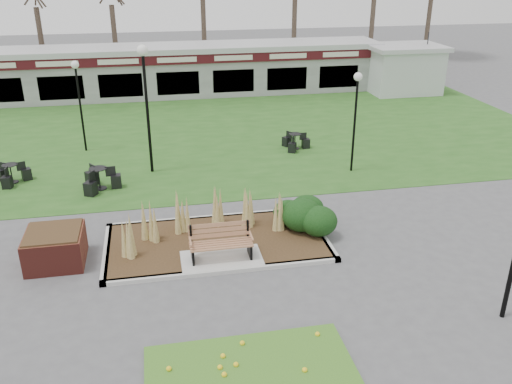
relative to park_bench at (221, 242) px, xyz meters
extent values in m
plane|color=#515154|center=(0.00, -0.25, -0.59)|extent=(100.00, 100.00, 0.00)
cube|color=#26561B|center=(0.00, 11.75, -0.58)|extent=(34.00, 16.00, 0.02)
cube|color=#372616|center=(0.00, 0.95, -0.53)|extent=(6.22, 3.22, 0.12)
cube|color=#B7B7B2|center=(0.00, -0.66, -0.53)|extent=(6.40, 0.18, 0.12)
cube|color=#B7B7B2|center=(0.00, 2.56, -0.53)|extent=(6.40, 0.18, 0.12)
cube|color=#B7B7B2|center=(-3.11, 0.95, -0.53)|extent=(0.18, 3.40, 0.12)
cube|color=#B7B7B2|center=(3.11, 0.95, -0.53)|extent=(0.18, 3.40, 0.12)
cube|color=#B7B7B2|center=(0.00, -0.10, -0.52)|extent=(2.20, 1.20, 0.13)
cone|color=#A59452|center=(-1.90, 1.35, 0.11)|extent=(0.36, 0.36, 1.15)
cone|color=#A59452|center=(-0.90, 1.75, 0.11)|extent=(0.36, 0.36, 1.15)
cone|color=#A59452|center=(0.20, 1.95, 0.11)|extent=(0.36, 0.36, 1.15)
cone|color=#A59452|center=(1.10, 1.75, 0.11)|extent=(0.36, 0.36, 1.15)
cone|color=#A59452|center=(1.90, 1.35, 0.11)|extent=(0.36, 0.36, 1.15)
cone|color=#A59452|center=(-2.40, 0.55, 0.11)|extent=(0.36, 0.36, 1.15)
ellipsoid|color=black|center=(2.60, 1.15, 0.00)|extent=(1.21, 1.10, 0.99)
ellipsoid|color=black|center=(3.00, 0.75, -0.04)|extent=(1.10, 1.00, 0.90)
ellipsoid|color=black|center=(2.90, 1.65, -0.06)|extent=(1.06, 0.96, 0.86)
ellipsoid|color=black|center=(2.30, 1.65, -0.11)|extent=(0.92, 0.84, 0.76)
cube|color=#A16B48|center=(0.00, -0.10, -0.03)|extent=(1.70, 0.57, 0.04)
cube|color=#A16B48|center=(0.00, 0.21, 0.25)|extent=(1.70, 0.13, 0.44)
cube|color=black|center=(-0.78, -0.10, -0.25)|extent=(0.06, 0.55, 0.42)
cube|color=black|center=(0.78, -0.10, -0.25)|extent=(0.06, 0.55, 0.42)
cube|color=black|center=(-0.78, 0.20, 0.22)|extent=(0.06, 0.06, 0.50)
cube|color=black|center=(0.78, 0.20, 0.22)|extent=(0.06, 0.06, 0.50)
cube|color=#A16B48|center=(-0.82, -0.12, 0.15)|extent=(0.05, 0.50, 0.04)
cube|color=#A16B48|center=(0.82, -0.12, 0.15)|extent=(0.05, 0.50, 0.04)
cube|color=maroon|center=(-4.40, 0.75, -0.14)|extent=(1.50, 1.50, 0.90)
cube|color=#372616|center=(-4.40, 0.75, 0.33)|extent=(1.40, 1.40, 0.06)
cube|color=gray|center=(0.00, 19.75, 0.71)|extent=(24.00, 3.00, 2.60)
cube|color=#450E14|center=(0.00, 18.20, 1.76)|extent=(24.00, 0.18, 0.55)
cube|color=silver|center=(0.00, 19.75, 2.16)|extent=(24.60, 3.40, 0.30)
cube|color=silver|center=(0.00, 18.09, 1.76)|extent=(22.00, 0.02, 0.28)
cube|color=black|center=(0.00, 18.30, 0.41)|extent=(22.00, 0.10, 1.30)
cube|color=silver|center=(13.50, 17.75, 0.71)|extent=(4.00, 3.00, 2.60)
cube|color=silver|center=(13.50, 17.75, 2.11)|extent=(4.40, 3.40, 0.25)
cylinder|color=#47382B|center=(-9.00, 27.75, 2.00)|extent=(0.36, 0.36, 5.17)
cylinder|color=#47382B|center=(-3.00, 27.75, 2.00)|extent=(0.36, 0.36, 5.17)
cylinder|color=#47382B|center=(3.00, 27.75, 2.00)|extent=(0.36, 0.36, 5.17)
cylinder|color=#47382B|center=(9.00, 27.75, 2.00)|extent=(0.36, 0.36, 5.17)
cylinder|color=#47382B|center=(15.00, 27.75, 2.00)|extent=(0.36, 0.36, 5.17)
cylinder|color=#47382B|center=(21.00, 27.75, 2.00)|extent=(0.36, 0.36, 5.17)
cylinder|color=black|center=(-1.73, 7.11, 1.63)|extent=(0.11, 0.11, 4.44)
sphere|color=white|center=(-1.73, 7.11, 4.02)|extent=(0.40, 0.40, 0.40)
cylinder|color=black|center=(5.86, 5.73, 1.17)|extent=(0.09, 0.09, 3.52)
sphere|color=white|center=(5.86, 5.73, 3.07)|extent=(0.32, 0.32, 0.32)
cylinder|color=black|center=(-4.47, 10.15, 1.17)|extent=(0.09, 0.09, 3.52)
sphere|color=white|center=(-4.47, 10.15, 3.07)|extent=(0.32, 0.32, 0.32)
cylinder|color=black|center=(-6.80, 6.96, -0.55)|extent=(0.41, 0.41, 0.03)
cylinder|color=black|center=(-6.80, 6.96, -0.22)|extent=(0.05, 0.05, 0.68)
cylinder|color=black|center=(-6.80, 6.96, 0.13)|extent=(0.56, 0.56, 0.02)
cube|color=black|center=(-6.33, 7.16, -0.35)|extent=(0.42, 0.42, 0.43)
cube|color=black|center=(-7.22, 7.27, -0.35)|extent=(0.45, 0.45, 0.43)
cube|color=black|center=(-6.86, 6.45, -0.35)|extent=(0.35, 0.35, 0.43)
cylinder|color=black|center=(-3.60, 5.73, -0.55)|extent=(0.46, 0.46, 0.03)
cylinder|color=black|center=(-3.60, 5.73, -0.18)|extent=(0.05, 0.05, 0.76)
cylinder|color=black|center=(-3.60, 5.73, 0.21)|extent=(0.63, 0.63, 0.03)
cube|color=black|center=(-3.02, 5.76, -0.33)|extent=(0.37, 0.37, 0.48)
cube|color=black|center=(-3.91, 6.22, -0.33)|extent=(0.49, 0.49, 0.48)
cube|color=black|center=(-3.86, 5.22, -0.33)|extent=(0.48, 0.48, 0.48)
cylinder|color=black|center=(4.37, 8.66, -0.55)|extent=(0.39, 0.39, 0.03)
cylinder|color=black|center=(4.37, 8.66, -0.24)|extent=(0.04, 0.04, 0.64)
cylinder|color=black|center=(4.37, 8.66, 0.09)|extent=(0.54, 0.54, 0.02)
cube|color=black|center=(4.86, 8.68, -0.36)|extent=(0.31, 0.31, 0.41)
cube|color=black|center=(4.11, 9.08, -0.36)|extent=(0.42, 0.42, 0.41)
cube|color=black|center=(4.14, 8.23, -0.36)|extent=(0.41, 0.41, 0.41)
cylinder|color=black|center=(14.88, 17.75, 0.51)|extent=(0.06, 0.06, 2.20)
imported|color=#2E63A3|center=(14.88, 17.75, 0.95)|extent=(2.05, 2.08, 1.77)
imported|color=black|center=(-8.71, 22.25, 0.22)|extent=(4.91, 1.76, 1.61)
camera|label=1|loc=(-1.52, -12.82, 7.10)|focal=38.00mm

